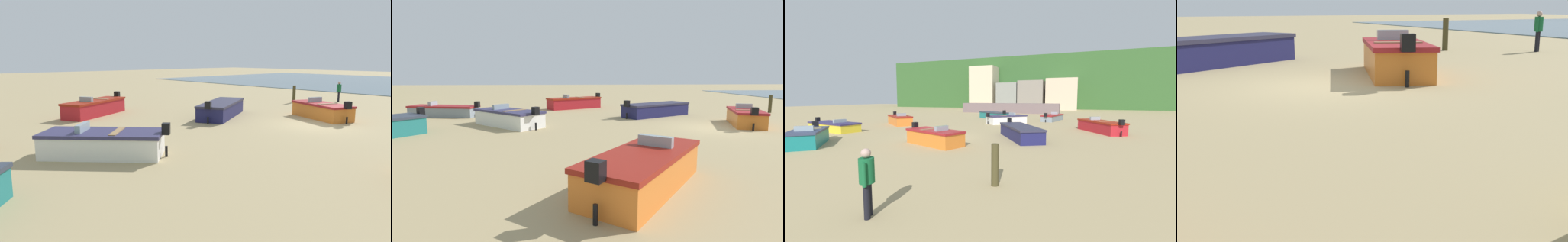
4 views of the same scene
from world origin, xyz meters
TOP-DOWN VIEW (x-y plane):
  - ground_plane at (0.00, 0.00)m, footprint 160.00×160.00m
  - boat_red_3 at (10.75, 7.03)m, footprint 3.48×4.81m
  - boat_orange_4 at (0.98, -2.38)m, footprint 4.13×2.79m
  - boat_grey_5 at (6.26, 16.23)m, footprint 2.43×5.03m
  - boat_white_6 at (1.82, 11.08)m, footprint 4.27×4.31m
  - boat_navy_7 at (5.31, 1.55)m, footprint 3.94×5.28m
  - boat_orange_8 at (-8.41, 6.07)m, footprint 4.44×3.96m
  - mooring_post_near_water at (6.43, -7.70)m, footprint 0.24×0.24m

SIDE VIEW (x-z plane):
  - ground_plane at x=0.00m, z-range 0.00..0.00m
  - boat_grey_5 at x=6.26m, z-range -0.15..0.93m
  - boat_navy_7 at x=5.31m, z-range -0.15..1.06m
  - boat_orange_4 at x=0.98m, z-range -0.14..1.07m
  - boat_white_6 at x=1.82m, z-range -0.15..1.07m
  - boat_red_3 at x=10.75m, z-range -0.15..1.11m
  - boat_orange_8 at x=-8.41m, z-range -0.15..1.11m
  - mooring_post_near_water at x=6.43m, z-range 0.00..1.34m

